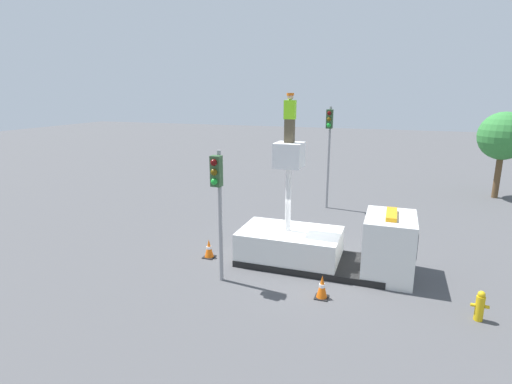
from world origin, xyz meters
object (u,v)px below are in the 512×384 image
Objects in this scene: worker at (290,118)px; traffic_light_pole at (218,191)px; traffic_light_across at (329,138)px; fire_hydrant at (480,306)px; traffic_cone_curbside at (322,287)px; bucket_truck at (327,244)px; traffic_cone_rear at (209,249)px; tree_left_bg at (503,136)px.

traffic_light_pole is at bearing -125.15° from worker.
fire_hydrant is at bearing -58.55° from traffic_light_across.
traffic_light_across is 12.18m from fire_hydrant.
worker reaches higher than traffic_cone_curbside.
fire_hydrant is (6.08, -9.94, -3.53)m from traffic_light_across.
traffic_light_pole is 4.98× the size of fire_hydrant.
fire_hydrant is (8.01, 0.27, -2.79)m from traffic_light_pole.
worker is (-1.53, 0.00, 4.60)m from bucket_truck.
worker is at bearing 126.60° from traffic_cone_curbside.
bucket_truck is 4.62m from traffic_cone_rear.
worker is at bearing 54.85° from traffic_light_pole.
bucket_truck is 2.48m from traffic_cone_curbside.
worker reaches higher than fire_hydrant.
bucket_truck is 4.85m from worker.
worker is at bearing 180.00° from bucket_truck.
bucket_truck is 1.13× the size of traffic_light_across.
traffic_cone_rear is (-9.28, 1.51, -0.09)m from fire_hydrant.
tree_left_bg reaches higher than traffic_cone_curbside.
worker is 0.33× the size of tree_left_bg.
traffic_cone_curbside is (3.53, 0.06, -2.87)m from traffic_light_pole.
traffic_light_pole is 0.87× the size of tree_left_bg.
traffic_cone_curbside is at bearing -177.26° from fire_hydrant.
fire_hydrant is 9.40m from traffic_cone_rear.
fire_hydrant is at bearing -24.86° from bucket_truck.
traffic_cone_curbside is 18.16m from tree_left_bg.
traffic_cone_rear is 0.14× the size of tree_left_bg.
traffic_light_pole reaches higher than traffic_cone_curbside.
worker is 1.91× the size of fire_hydrant.
traffic_light_pole is at bearing -100.71° from traffic_light_across.
traffic_light_across is 9.72m from traffic_cone_rear.
worker reaches higher than traffic_cone_rear.
traffic_cone_rear is 0.96× the size of traffic_cone_curbside.
fire_hydrant is at bearing 2.74° from traffic_cone_curbside.
traffic_cone_rear is at bearing -110.76° from traffic_light_across.
traffic_cone_rear is (-3.20, -8.44, -3.62)m from traffic_light_across.
worker is 2.34× the size of traffic_cone_rear.
traffic_light_pole is at bearing -54.52° from traffic_cone_rear.
worker is 5.98m from traffic_cone_rear.
traffic_light_pole is 5.89× the size of traffic_cone_curbside.
traffic_cone_curbside is (4.80, -1.72, 0.01)m from traffic_cone_rear.
traffic_light_across is (1.93, 10.21, 0.74)m from traffic_light_pole.
traffic_cone_curbside is at bearing -116.29° from tree_left_bg.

